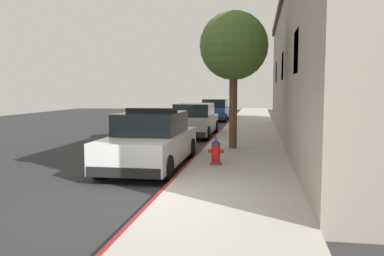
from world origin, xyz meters
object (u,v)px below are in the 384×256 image
Objects in this scene: parked_car_dark_far at (215,110)px; parked_car_silver_ahead at (194,121)px; street_tree at (234,47)px; police_cruiser at (151,141)px; fire_hydrant at (216,152)px.

parked_car_silver_ahead is at bearing -89.47° from parked_car_dark_far.
street_tree is (2.28, -15.39, 2.95)m from parked_car_dark_far.
street_tree reaches higher than parked_car_dark_far.
parked_car_dark_far is 1.02× the size of street_tree.
parked_car_dark_far is 15.84m from street_tree.
parked_car_silver_ahead is at bearing 113.63° from street_tree.
fire_hydrant is at bearing -6.12° from police_cruiser.
street_tree is at bearing -81.56° from parked_car_dark_far.
police_cruiser reaches higher than parked_car_dark_far.
police_cruiser is 18.46m from parked_car_dark_far.
police_cruiser is at bearing -89.52° from parked_car_dark_far.
parked_car_silver_ahead reaches higher than fire_hydrant.
fire_hydrant is 0.16× the size of street_tree.
parked_car_silver_ahead is 6.37× the size of fire_hydrant.
street_tree reaches higher than police_cruiser.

